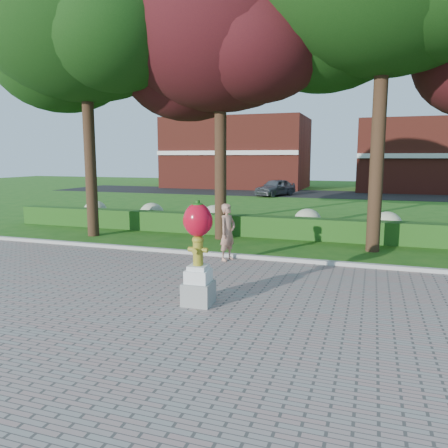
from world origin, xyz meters
name	(u,v)px	position (x,y,z in m)	size (l,w,h in m)	color
ground	(217,287)	(0.00, 0.00, 0.00)	(100.00, 100.00, 0.00)	#205715
walkway	(129,359)	(0.00, -4.00, 0.02)	(40.00, 14.00, 0.04)	gray
curb	(250,257)	(0.00, 3.00, 0.07)	(40.00, 0.18, 0.15)	#ADADA5
lawn_hedge	(278,227)	(0.00, 7.00, 0.40)	(24.00, 0.70, 0.80)	#264F16
hydrangea_row	(297,220)	(0.57, 8.00, 0.55)	(20.10, 1.10, 0.99)	#A9B086
street	(329,194)	(0.00, 28.00, 0.01)	(50.00, 8.00, 0.02)	black
building_left	(237,153)	(-10.00, 34.00, 3.50)	(14.00, 8.00, 7.00)	maroon
building_right	(428,156)	(8.00, 34.00, 3.20)	(12.00, 8.00, 6.40)	maroon
tree_far_left	(83,25)	(-7.11, 5.09, 7.96)	(9.00, 7.68, 11.66)	black
tree_mid_left	(218,39)	(-2.10, 6.08, 7.30)	(8.25, 7.04, 10.69)	black
hydrant_sculpture	(198,250)	(0.08, -1.36, 1.19)	(0.64, 0.61, 2.18)	gray
woman	(228,232)	(-0.59, 2.60, 0.89)	(0.62, 0.40, 1.69)	#AC7862
parked_car	(275,187)	(-3.98, 25.00, 0.70)	(1.59, 3.96, 1.35)	#45474E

